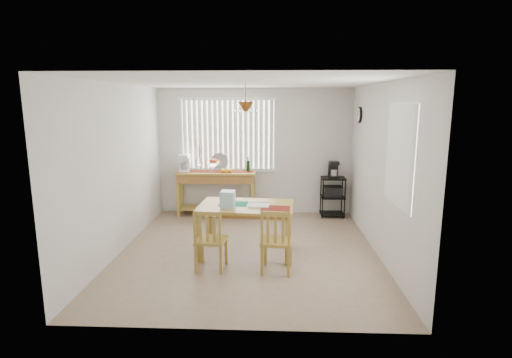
{
  "coord_description": "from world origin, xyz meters",
  "views": [
    {
      "loc": [
        0.38,
        -5.99,
        2.32
      ],
      "look_at": [
        0.1,
        0.55,
        1.05
      ],
      "focal_mm": 28.0,
      "sensor_mm": 36.0,
      "label": 1
    }
  ],
  "objects_px": {
    "wire_cart": "(333,193)",
    "chair_right": "(276,241)",
    "sideboard": "(217,183)",
    "dining_table": "(246,210)",
    "chair_left": "(210,240)",
    "cart_items": "(333,170)"
  },
  "relations": [
    {
      "from": "sideboard",
      "to": "dining_table",
      "type": "height_order",
      "value": "sideboard"
    },
    {
      "from": "sideboard",
      "to": "chair_right",
      "type": "height_order",
      "value": "sideboard"
    },
    {
      "from": "sideboard",
      "to": "chair_left",
      "type": "bearing_deg",
      "value": -83.96
    },
    {
      "from": "cart_items",
      "to": "chair_left",
      "type": "distance_m",
      "value": 3.5
    },
    {
      "from": "chair_left",
      "to": "dining_table",
      "type": "bearing_deg",
      "value": 55.62
    },
    {
      "from": "wire_cart",
      "to": "dining_table",
      "type": "xyz_separation_m",
      "value": [
        -1.63,
        -2.08,
        0.19
      ]
    },
    {
      "from": "wire_cart",
      "to": "cart_items",
      "type": "distance_m",
      "value": 0.48
    },
    {
      "from": "chair_left",
      "to": "cart_items",
      "type": "bearing_deg",
      "value": 52.9
    },
    {
      "from": "chair_right",
      "to": "dining_table",
      "type": "bearing_deg",
      "value": 122.89
    },
    {
      "from": "sideboard",
      "to": "dining_table",
      "type": "bearing_deg",
      "value": -70.3
    },
    {
      "from": "chair_left",
      "to": "wire_cart",
      "type": "bearing_deg",
      "value": 52.81
    },
    {
      "from": "cart_items",
      "to": "dining_table",
      "type": "height_order",
      "value": "cart_items"
    },
    {
      "from": "chair_left",
      "to": "chair_right",
      "type": "bearing_deg",
      "value": -2.97
    },
    {
      "from": "wire_cart",
      "to": "dining_table",
      "type": "height_order",
      "value": "wire_cart"
    },
    {
      "from": "wire_cart",
      "to": "chair_right",
      "type": "height_order",
      "value": "chair_right"
    },
    {
      "from": "cart_items",
      "to": "chair_left",
      "type": "height_order",
      "value": "cart_items"
    },
    {
      "from": "wire_cart",
      "to": "chair_left",
      "type": "relative_size",
      "value": 0.92
    },
    {
      "from": "sideboard",
      "to": "wire_cart",
      "type": "relative_size",
      "value": 1.99
    },
    {
      "from": "cart_items",
      "to": "chair_right",
      "type": "height_order",
      "value": "cart_items"
    },
    {
      "from": "dining_table",
      "to": "chair_left",
      "type": "bearing_deg",
      "value": -124.38
    },
    {
      "from": "wire_cart",
      "to": "chair_left",
      "type": "bearing_deg",
      "value": -127.19
    },
    {
      "from": "sideboard",
      "to": "dining_table",
      "type": "distance_m",
      "value": 2.22
    }
  ]
}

